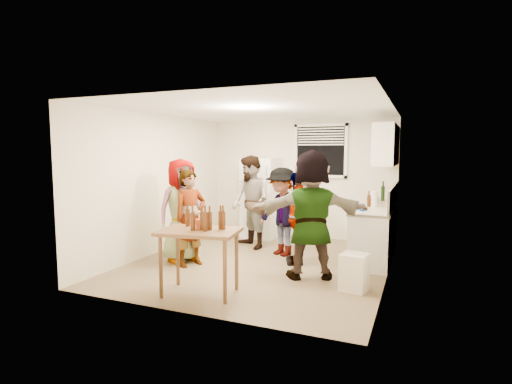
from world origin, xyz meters
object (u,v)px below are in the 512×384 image
at_px(refrigerator, 261,198).
at_px(serving_table, 200,294).
at_px(guest_stripe, 191,265).
at_px(guest_black, 297,263).
at_px(wine_bottle, 383,201).
at_px(beer_bottle_counter, 368,207).
at_px(kettle, 375,204).
at_px(guest_grey, 183,261).
at_px(guest_back_right, 282,255).
at_px(blue_cup, 362,211).
at_px(beer_bottle_table, 205,231).
at_px(trash_bin, 354,272).
at_px(guest_orange, 310,277).
at_px(guest_back_left, 251,248).
at_px(red_cup, 200,229).

relative_size(refrigerator, serving_table, 1.70).
relative_size(guest_stripe, guest_black, 1.02).
distance_m(wine_bottle, beer_bottle_counter, 0.93).
distance_m(kettle, guest_grey, 3.55).
bearing_deg(guest_grey, refrigerator, 17.22).
height_order(wine_bottle, serving_table, wine_bottle).
xyz_separation_m(kettle, wine_bottle, (0.10, 0.44, 0.00)).
xyz_separation_m(serving_table, guest_back_right, (0.35, 2.25, 0.00)).
height_order(kettle, guest_grey, kettle).
distance_m(kettle, blue_cup, 1.02).
distance_m(beer_bottle_table, guest_black, 2.17).
bearing_deg(refrigerator, beer_bottle_table, -79.30).
height_order(blue_cup, trash_bin, blue_cup).
bearing_deg(guest_black, guest_orange, 9.14).
xyz_separation_m(refrigerator, blue_cup, (2.31, -1.47, 0.05)).
relative_size(beer_bottle_table, guest_back_left, 0.14).
bearing_deg(guest_stripe, beer_bottle_table, -116.02).
bearing_deg(guest_stripe, blue_cup, -44.43).
bearing_deg(beer_bottle_counter, guest_back_right, -166.72).
bearing_deg(red_cup, guest_back_right, 80.30).
bearing_deg(trash_bin, guest_orange, 156.09).
relative_size(serving_table, guest_back_left, 0.56).
height_order(kettle, guest_stripe, kettle).
xyz_separation_m(kettle, guest_stripe, (-2.64, -1.99, -0.90)).
xyz_separation_m(refrigerator, guest_back_left, (0.19, -1.00, -0.85)).
distance_m(trash_bin, guest_grey, 2.93).
bearing_deg(blue_cup, trash_bin, -86.22).
bearing_deg(red_cup, serving_table, -62.65).
bearing_deg(blue_cup, kettle, 85.08).
xyz_separation_m(refrigerator, serving_table, (0.56, -3.52, -0.85)).
bearing_deg(blue_cup, red_cup, -131.56).
distance_m(guest_back_right, guest_black, 0.57).
bearing_deg(beer_bottle_table, guest_orange, 50.20).
distance_m(refrigerator, guest_back_right, 1.78).
height_order(refrigerator, blue_cup, refrigerator).
relative_size(red_cup, guest_back_right, 0.08).
distance_m(guest_black, guest_orange, 0.75).
height_order(guest_grey, guest_stripe, guest_grey).
relative_size(beer_bottle_table, red_cup, 1.86).
distance_m(trash_bin, guest_orange, 0.78).
bearing_deg(trash_bin, red_cup, -155.31).
relative_size(beer_bottle_counter, guest_back_right, 0.13).
relative_size(trash_bin, guest_back_left, 0.28).
bearing_deg(guest_back_left, wine_bottle, 60.04).
distance_m(trash_bin, guest_black, 1.45).
distance_m(beer_bottle_counter, guest_black, 1.56).
bearing_deg(refrigerator, guest_black, -51.72).
bearing_deg(kettle, blue_cup, -96.42).
bearing_deg(beer_bottle_counter, beer_bottle_table, -122.53).
xyz_separation_m(trash_bin, serving_table, (-1.83, -0.90, -0.25)).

